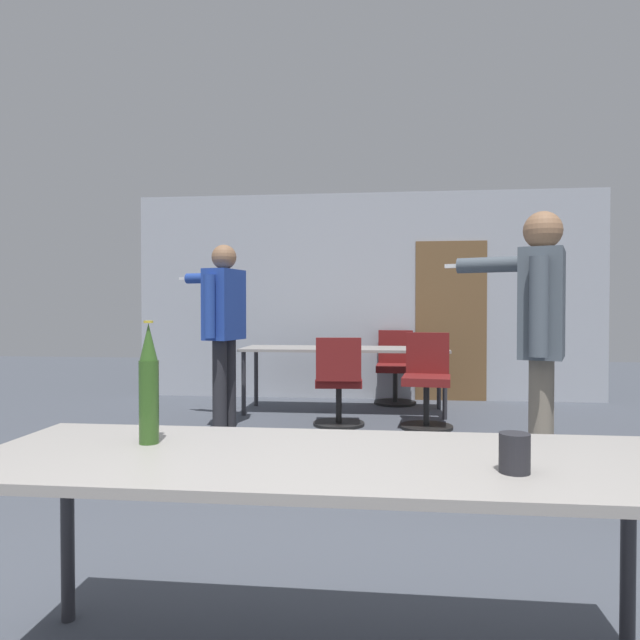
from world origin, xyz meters
TOP-DOWN VIEW (x-y plane):
  - back_wall at (0.03, 6.33)m, footprint 6.09×0.12m
  - conference_table_near at (0.04, 0.53)m, footprint 2.14×0.74m
  - conference_table_far at (-0.21, 5.29)m, footprint 2.31×0.75m
  - person_far_watching at (-1.34, 4.29)m, footprint 0.78×0.79m
  - person_right_polo at (1.21, 2.56)m, footprint 0.75×0.83m
  - office_chair_near_pushed at (-0.21, 4.48)m, footprint 0.52×0.56m
  - office_chair_mid_tucked at (0.66, 4.58)m, footprint 0.52×0.57m
  - office_chair_far_right at (0.39, 6.00)m, footprint 0.52×0.56m
  - beer_bottle at (-0.55, 0.62)m, footprint 0.06×0.06m
  - drink_cup at (0.57, 0.40)m, footprint 0.08×0.08m

SIDE VIEW (x-z plane):
  - office_chair_near_pushed at x=-0.21m, z-range -0.04..0.87m
  - office_chair_far_right at x=0.39m, z-range -0.04..0.87m
  - office_chair_mid_tucked at x=0.66m, z-range -0.03..0.91m
  - conference_table_near at x=0.04m, z-range 0.31..1.04m
  - conference_table_far at x=-0.21m, z-range 0.31..1.05m
  - drink_cup at x=0.57m, z-range 0.74..0.84m
  - beer_bottle at x=-0.55m, z-range 0.73..1.13m
  - person_right_polo at x=1.21m, z-range 0.19..1.98m
  - person_far_watching at x=-1.34m, z-range 0.19..2.00m
  - back_wall at x=0.03m, z-range -0.01..2.69m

